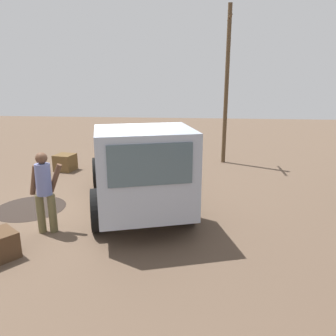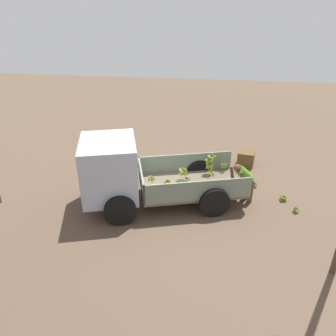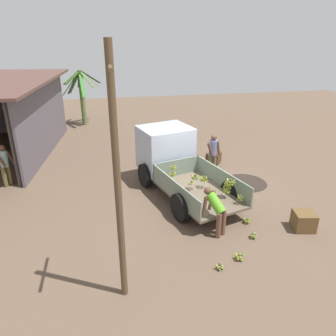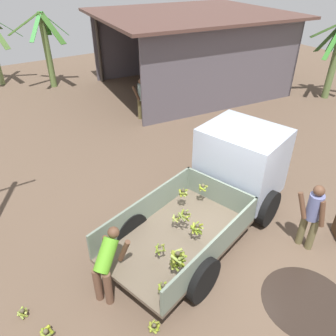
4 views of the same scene
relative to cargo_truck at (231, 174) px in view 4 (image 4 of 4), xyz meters
name	(u,v)px [view 4 (image 4 of 4)]	position (x,y,z in m)	size (l,w,h in m)	color
ground	(225,238)	(-0.70, -0.75, -1.11)	(36.00, 36.00, 0.00)	brown
mud_patch_0	(306,302)	(-0.51, -2.85, -1.11)	(1.67, 1.67, 0.01)	#2C211B
cargo_truck	(231,174)	(0.00, 0.00, 0.00)	(5.11, 3.17, 2.12)	brown
warehouse_shed	(199,33)	(5.08, 8.08, 1.39)	(8.92, 7.89, 3.43)	#59525A
banana_palm_2	(335,58)	(9.15, 3.64, 0.69)	(2.17, 2.35, 3.26)	#5F7540
banana_palm_3	(47,48)	(-0.94, 11.89, 0.74)	(2.71, 2.54, 3.43)	olive
person_foreground_visitor	(312,214)	(0.63, -1.86, -0.19)	(0.44, 0.66, 1.66)	brown
person_worker_loading	(107,263)	(-3.51, -0.63, -0.31)	(0.83, 0.73, 1.37)	brown
person_bystander_near_shed	(142,97)	(0.92, 6.09, -0.20)	(0.64, 0.56, 1.65)	brown
banana_bunch_on_ground_0	(46,333)	(-4.81, -0.89, -1.00)	(0.25, 0.25, 0.20)	brown
banana_bunch_on_ground_1	(154,326)	(-3.20, -1.77, -1.01)	(0.24, 0.24, 0.18)	brown
banana_bunch_on_ground_2	(23,312)	(-5.06, -0.27, -1.01)	(0.20, 0.21, 0.19)	brown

